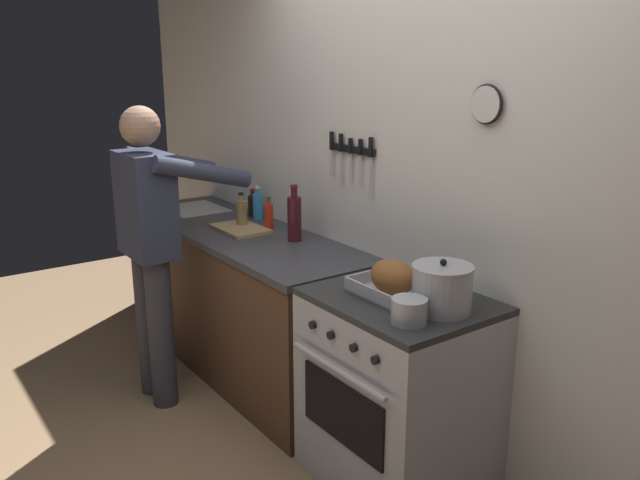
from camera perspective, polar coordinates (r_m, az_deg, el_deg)
wall_back at (r=3.11m, az=9.55°, el=4.47°), size 6.00×0.13×2.60m
counter_block at (r=4.07m, az=-6.84°, el=-5.08°), size 2.03×0.65×0.90m
stove at (r=3.01m, az=6.83°, el=-13.09°), size 0.76×0.67×0.90m
person_cook at (r=3.64m, az=-14.53°, el=0.19°), size 0.51×0.63×1.66m
roasting_pan at (r=2.81m, az=6.36°, el=-3.56°), size 0.35×0.26×0.16m
stock_pot at (r=2.67m, az=10.67°, el=-4.18°), size 0.25×0.25×0.22m
saucepan at (r=2.55m, az=7.83°, el=-6.18°), size 0.14×0.14×0.10m
cutting_board at (r=3.91m, az=-7.02°, el=1.00°), size 0.36×0.24×0.02m
bottle_wine_red at (r=3.63m, az=-2.26°, el=1.99°), size 0.08×0.08×0.32m
bottle_soy_sauce at (r=4.24m, az=-5.93°, el=3.09°), size 0.06×0.06×0.18m
bottle_vinegar at (r=3.96m, az=-6.90°, el=2.35°), size 0.06×0.06×0.22m
bottle_dish_soap at (r=4.14m, az=-5.50°, el=3.00°), size 0.06×0.06×0.22m
bottle_hot_sauce at (r=3.90m, az=-4.51°, el=2.12°), size 0.05×0.05×0.20m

